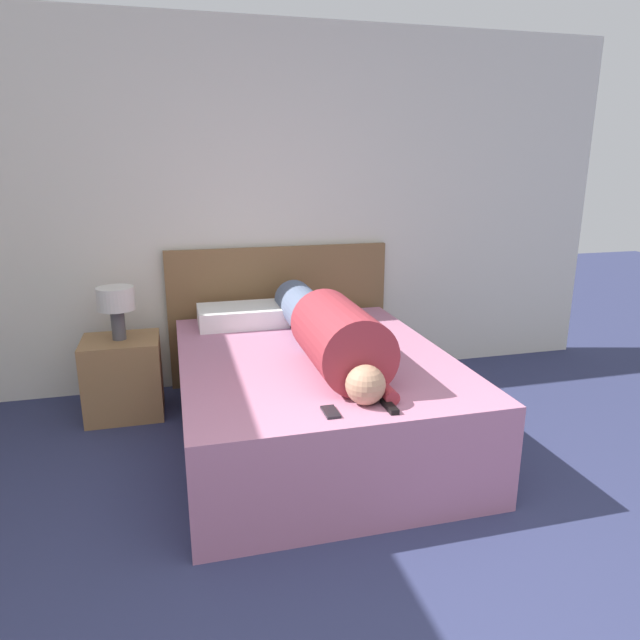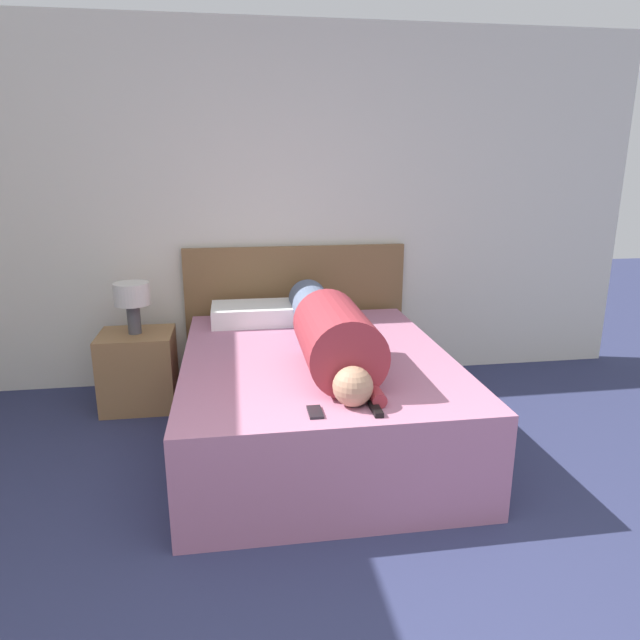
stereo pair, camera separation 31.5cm
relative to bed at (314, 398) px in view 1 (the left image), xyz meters
name	(u,v)px [view 1 (the left image)]	position (x,y,z in m)	size (l,w,h in m)	color
wall_back	(247,211)	(-0.22, 1.14, 1.02)	(5.72, 0.06, 2.60)	silver
bed	(314,398)	(0.00, 0.00, 0.00)	(1.55, 1.95, 0.55)	#B2708E
headboard	(280,314)	(0.00, 1.07, 0.24)	(1.67, 0.04, 1.04)	brown
nightstand	(123,377)	(-1.14, 0.68, -0.01)	(0.49, 0.42, 0.53)	olive
table_lamp	(116,303)	(-1.14, 0.68, 0.50)	(0.23, 0.23, 0.35)	#4C4C51
person_lying	(328,330)	(0.06, -0.08, 0.45)	(0.39, 1.71, 0.39)	tan
pillow_near_headboard	(242,315)	(-0.33, 0.75, 0.34)	(0.60, 0.37, 0.13)	white
tv_remote	(389,406)	(0.15, -0.83, 0.29)	(0.04, 0.15, 0.02)	black
cell_phone	(331,412)	(-0.12, -0.81, 0.28)	(0.06, 0.13, 0.01)	black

